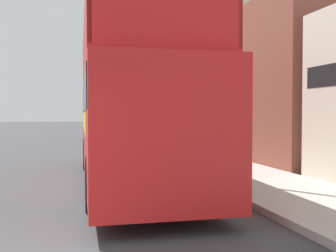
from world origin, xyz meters
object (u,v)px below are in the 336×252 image
at_px(parked_car_ahead_of_bus, 117,139).
at_px(lamp_post_second, 163,77).
at_px(tour_bus, 131,115).
at_px(lamp_post_nearest, 233,42).

xyz_separation_m(parked_car_ahead_of_bus, lamp_post_second, (1.63, -2.58, 2.71)).
bearing_deg(tour_bus, lamp_post_nearest, -30.96).
height_order(tour_bus, parked_car_ahead_of_bus, tour_bus).
xyz_separation_m(tour_bus, lamp_post_second, (2.28, 5.53, 1.56)).
xyz_separation_m(lamp_post_nearest, lamp_post_second, (0.01, 7.01, -0.22)).
height_order(tour_bus, lamp_post_nearest, lamp_post_nearest).
bearing_deg(lamp_post_second, tour_bus, -112.38).
bearing_deg(parked_car_ahead_of_bus, tour_bus, -95.08).
bearing_deg(lamp_post_second, parked_car_ahead_of_bus, 122.23).
distance_m(lamp_post_nearest, lamp_post_second, 7.01).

